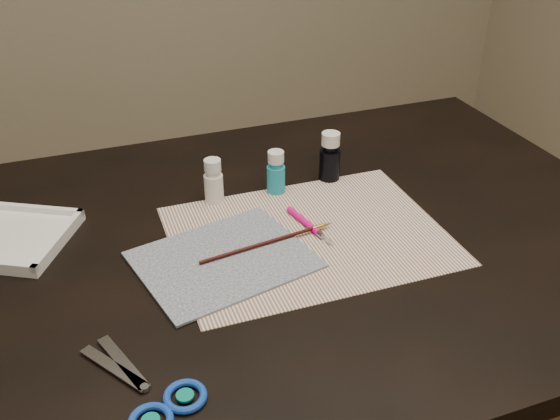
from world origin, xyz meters
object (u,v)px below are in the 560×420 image
object	(u,v)px
palette_tray	(13,237)
paint_bottle_navy	(330,156)
canvas	(224,260)
paper	(308,235)
paint_bottle_cyan	(276,172)
paint_bottle_white	(213,181)
scissors	(130,383)

from	to	relation	value
palette_tray	paint_bottle_navy	bearing A→B (deg)	2.07
canvas	palette_tray	bearing A→B (deg)	151.01
paper	paint_bottle_cyan	world-z (taller)	paint_bottle_cyan
paint_bottle_white	canvas	bearing A→B (deg)	-100.85
canvas	scissors	size ratio (longest dim) A/B	1.25
paint_bottle_navy	paper	bearing A→B (deg)	-123.85
paper	palette_tray	bearing A→B (deg)	162.03
canvas	scissors	xyz separation A→B (m)	(-0.18, -0.21, 0.00)
paint_bottle_cyan	scissors	xyz separation A→B (m)	(-0.33, -0.40, -0.04)
palette_tray	paper	bearing A→B (deg)	-17.97
paint_bottle_cyan	scissors	bearing A→B (deg)	-130.15
paper	scissors	size ratio (longest dim) A/B	2.17
scissors	palette_tray	world-z (taller)	palette_tray
canvas	palette_tray	size ratio (longest dim) A/B	1.49
paper	palette_tray	world-z (taller)	palette_tray
canvas	paint_bottle_cyan	bearing A→B (deg)	49.70
canvas	paint_bottle_navy	bearing A→B (deg)	35.77
paint_bottle_cyan	paint_bottle_navy	bearing A→B (deg)	6.02
paint_bottle_white	scissors	bearing A→B (deg)	-118.15
paper	paint_bottle_white	bearing A→B (deg)	125.24
scissors	palette_tray	distance (m)	0.41
canvas	paint_bottle_navy	distance (m)	0.34
paint_bottle_white	scissors	xyz separation A→B (m)	(-0.22, -0.40, -0.04)
canvas	paint_bottle_white	distance (m)	0.20
paint_bottle_white	paint_bottle_navy	world-z (taller)	paint_bottle_navy
scissors	paper	bearing A→B (deg)	-88.30
paint_bottle_cyan	palette_tray	world-z (taller)	paint_bottle_cyan
paper	scissors	distance (m)	0.41
paint_bottle_cyan	paint_bottle_navy	size ratio (longest dim) A/B	0.86
canvas	paint_bottle_navy	world-z (taller)	paint_bottle_navy
paint_bottle_navy	paint_bottle_white	bearing A→B (deg)	-178.63
paper	paint_bottle_cyan	size ratio (longest dim) A/B	5.37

